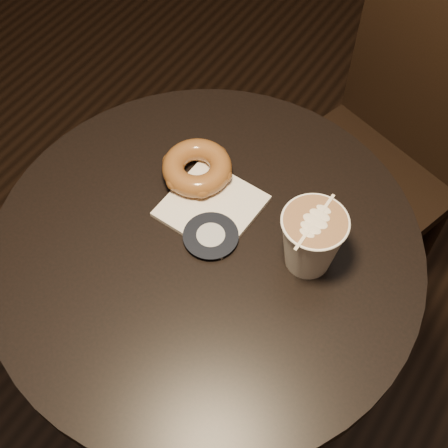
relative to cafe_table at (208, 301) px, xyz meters
The scene contains 5 objects.
cafe_table is the anchor object (origin of this frame).
chair 0.58m from the cafe_table, 79.75° to the left, with size 0.47×0.47×0.97m.
pastry_bag 0.22m from the cafe_table, 117.30° to the left, with size 0.14×0.14×0.01m, color white.
doughnut 0.26m from the cafe_table, 130.59° to the left, with size 0.12×0.12×0.04m, color brown.
latte_cup 0.30m from the cafe_table, 23.62° to the left, with size 0.10×0.10×0.11m, color white, non-canonical shape.
Camera 1 is at (0.31, -0.42, 1.60)m, focal length 50.00 mm.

